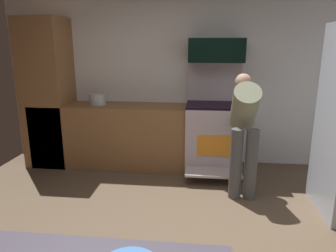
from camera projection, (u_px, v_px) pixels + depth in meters
wall_back at (181, 75)px, 4.55m from camera, size 5.20×0.12×2.60m
lower_cabinet_run at (117, 135)px, 4.52m from camera, size 2.40×0.60×0.90m
cabinet_column at (48, 93)px, 4.48m from camera, size 0.60×0.60×2.10m
oven_range at (213, 135)px, 4.34m from camera, size 0.76×0.95×1.50m
microwave at (216, 50)px, 4.14m from camera, size 0.74×0.38×0.31m
person_cook at (244, 125)px, 3.55m from camera, size 0.31×0.65×1.40m
stock_pot at (98, 99)px, 4.42m from camera, size 0.24×0.24×0.16m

